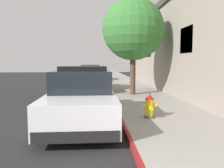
{
  "coord_description": "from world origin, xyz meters",
  "views": [
    {
      "loc": [
        -0.78,
        -1.38,
        1.81
      ],
      "look_at": [
        -0.19,
        6.92,
        1.0
      ],
      "focal_mm": 36.21,
      "sensor_mm": 36.0,
      "label": 1
    }
  ],
  "objects": [
    {
      "name": "parked_car_silver_ahead",
      "position": [
        -1.04,
        12.7,
        0.74
      ],
      "size": [
        1.94,
        4.84,
        1.56
      ],
      "color": "#B2B5BA",
      "rests_on": "ground"
    },
    {
      "name": "parked_car_dark_far",
      "position": [
        -1.26,
        19.77,
        0.74
      ],
      "size": [
        1.94,
        4.84,
        1.56
      ],
      "color": "maroon",
      "rests_on": "ground"
    },
    {
      "name": "police_cruiser",
      "position": [
        -1.19,
        5.46,
        0.74
      ],
      "size": [
        1.94,
        4.84,
        1.68
      ],
      "color": "white",
      "rests_on": "ground"
    },
    {
      "name": "curb_painted_edge",
      "position": [
        -0.04,
        10.0,
        0.07
      ],
      "size": [
        0.08,
        60.0,
        0.14
      ],
      "primitive_type": "cube",
      "color": "maroon",
      "rests_on": "ground"
    },
    {
      "name": "ground_plane",
      "position": [
        -4.5,
        10.0,
        -0.1
      ],
      "size": [
        28.17,
        60.0,
        0.2
      ],
      "primitive_type": "cube",
      "color": "#232326"
    },
    {
      "name": "street_tree",
      "position": [
        1.12,
        10.15,
        3.45
      ],
      "size": [
        3.13,
        3.13,
        4.88
      ],
      "color": "brown",
      "rests_on": "sidewalk_pavement"
    },
    {
      "name": "sidewalk_pavement",
      "position": [
        1.5,
        10.0,
        0.07
      ],
      "size": [
        3.0,
        60.0,
        0.14
      ],
      "primitive_type": "cube",
      "color": "gray",
      "rests_on": "ground"
    },
    {
      "name": "fire_hydrant",
      "position": [
        0.82,
        5.19,
        0.49
      ],
      "size": [
        0.44,
        0.4,
        0.76
      ],
      "color": "#4C4C51",
      "rests_on": "sidewalk_pavement"
    }
  ]
}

